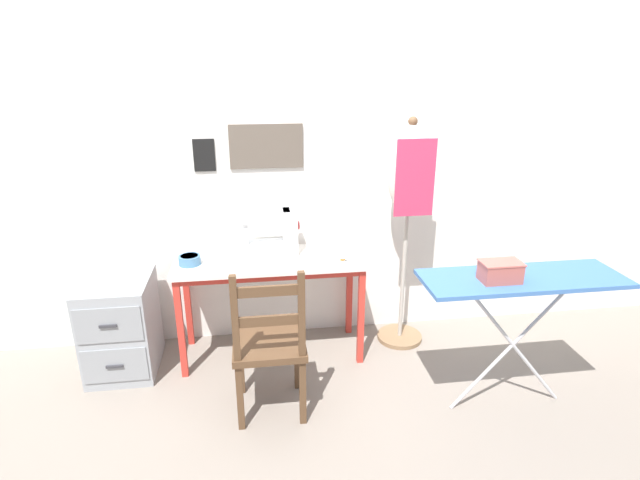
% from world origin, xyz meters
% --- Properties ---
extents(ground_plane, '(14.00, 14.00, 0.00)m').
position_xyz_m(ground_plane, '(0.00, 0.00, 0.00)').
color(ground_plane, gray).
extents(wall_back, '(10.00, 0.07, 2.55)m').
position_xyz_m(wall_back, '(-0.00, 0.54, 1.28)').
color(wall_back, silver).
rests_on(wall_back, ground_plane).
extents(sewing_table, '(1.22, 0.47, 0.70)m').
position_xyz_m(sewing_table, '(0.00, 0.22, 0.61)').
color(sewing_table, silver).
rests_on(sewing_table, ground_plane).
extents(sewing_machine, '(0.37, 0.16, 0.32)m').
position_xyz_m(sewing_machine, '(0.03, 0.32, 0.84)').
color(sewing_machine, white).
rests_on(sewing_machine, sewing_table).
extents(fabric_bowl, '(0.14, 0.14, 0.06)m').
position_xyz_m(fabric_bowl, '(-0.50, 0.21, 0.73)').
color(fabric_bowl, teal).
rests_on(fabric_bowl, sewing_table).
extents(scissors, '(0.12, 0.12, 0.01)m').
position_xyz_m(scissors, '(0.49, 0.12, 0.70)').
color(scissors, silver).
rests_on(scissors, sewing_table).
extents(thread_spool_near_machine, '(0.04, 0.04, 0.04)m').
position_xyz_m(thread_spool_near_machine, '(0.23, 0.20, 0.72)').
color(thread_spool_near_machine, silver).
rests_on(thread_spool_near_machine, sewing_table).
extents(thread_spool_mid_table, '(0.04, 0.04, 0.04)m').
position_xyz_m(thread_spool_mid_table, '(0.28, 0.31, 0.72)').
color(thread_spool_mid_table, silver).
rests_on(thread_spool_mid_table, sewing_table).
extents(wooden_chair, '(0.40, 0.38, 0.92)m').
position_xyz_m(wooden_chair, '(-0.04, -0.37, 0.43)').
color(wooden_chair, '#513823').
rests_on(wooden_chair, ground_plane).
extents(filing_cabinet, '(0.41, 0.50, 0.63)m').
position_xyz_m(filing_cabinet, '(-0.96, 0.18, 0.31)').
color(filing_cabinet, '#93999E').
rests_on(filing_cabinet, ground_plane).
extents(dress_form, '(0.32, 0.32, 1.58)m').
position_xyz_m(dress_form, '(0.92, 0.28, 1.15)').
color(dress_form, '#846647').
rests_on(dress_form, ground_plane).
extents(ironing_board, '(1.10, 0.36, 0.83)m').
position_xyz_m(ironing_board, '(1.33, -0.50, 0.78)').
color(ironing_board, '#3D6BAD').
rests_on(ironing_board, ground_plane).
extents(storage_box, '(0.21, 0.13, 0.11)m').
position_xyz_m(storage_box, '(1.17, -0.54, 0.88)').
color(storage_box, '#AD564C').
rests_on(storage_box, ironing_board).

